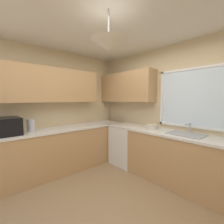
# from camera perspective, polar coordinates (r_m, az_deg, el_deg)

# --- Properties ---
(ground_plane) EXTENTS (8.48, 8.48, 0.00)m
(ground_plane) POSITION_cam_1_polar(r_m,az_deg,el_deg) (2.45, -1.16, -33.43)
(ground_plane) COLOR #997A56
(room_shell) EXTENTS (3.97, 3.52, 2.64)m
(room_shell) POSITION_cam_1_polar(r_m,az_deg,el_deg) (2.52, 0.88, 10.05)
(room_shell) COLOR beige
(room_shell) RESTS_ON ground_plane
(counter_run_left) EXTENTS (0.65, 3.13, 0.92)m
(counter_run_left) POSITION_cam_1_polar(r_m,az_deg,el_deg) (3.49, -19.18, -13.11)
(counter_run_left) COLOR tan
(counter_run_left) RESTS_ON ground_plane
(counter_run_back) EXTENTS (3.06, 0.65, 0.92)m
(counter_run_back) POSITION_cam_1_polar(r_m,az_deg,el_deg) (3.11, 22.33, -15.45)
(counter_run_back) COLOR tan
(counter_run_back) RESTS_ON ground_plane
(dishwasher) EXTENTS (0.60, 0.60, 0.87)m
(dishwasher) POSITION_cam_1_polar(r_m,az_deg,el_deg) (3.72, 5.35, -12.12)
(dishwasher) COLOR white
(dishwasher) RESTS_ON ground_plane
(microwave) EXTENTS (0.48, 0.36, 0.29)m
(microwave) POSITION_cam_1_polar(r_m,az_deg,el_deg) (3.14, -33.96, -4.34)
(microwave) COLOR black
(microwave) RESTS_ON counter_run_left
(kettle) EXTENTS (0.13, 0.13, 0.24)m
(kettle) POSITION_cam_1_polar(r_m,az_deg,el_deg) (3.19, -27.71, -4.43)
(kettle) COLOR #B7B7BC
(kettle) RESTS_ON counter_run_left
(sink_assembly) EXTENTS (0.57, 0.40, 0.19)m
(sink_assembly) POSITION_cam_1_polar(r_m,az_deg,el_deg) (2.92, 25.62, -7.29)
(sink_assembly) COLOR #9EA0A5
(sink_assembly) RESTS_ON counter_run_back
(bowl) EXTENTS (0.20, 0.20, 0.09)m
(bowl) POSITION_cam_1_polar(r_m,az_deg,el_deg) (3.22, 14.55, -5.28)
(bowl) COLOR beige
(bowl) RESTS_ON counter_run_back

